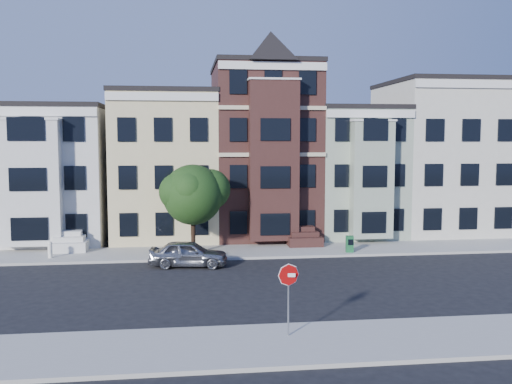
{
  "coord_description": "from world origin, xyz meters",
  "views": [
    {
      "loc": [
        -5.68,
        -26.46,
        7.03
      ],
      "look_at": [
        -1.92,
        3.43,
        4.2
      ],
      "focal_mm": 40.0,
      "sensor_mm": 36.0,
      "label": 1
    }
  ],
  "objects": [
    {
      "name": "far_sidewalk",
      "position": [
        0.0,
        8.0,
        0.07
      ],
      "size": [
        60.0,
        4.0,
        0.15
      ],
      "primitive_type": "cube",
      "color": "#9E9B93",
      "rests_on": "ground"
    },
    {
      "name": "house_green",
      "position": [
        6.5,
        14.5,
        4.5
      ],
      "size": [
        6.0,
        9.0,
        9.0
      ],
      "primitive_type": "cube",
      "color": "#93A18B",
      "rests_on": "ground"
    },
    {
      "name": "parked_car",
      "position": [
        -5.52,
        4.62,
        0.73
      ],
      "size": [
        4.47,
        2.28,
        1.46
      ],
      "primitive_type": "imported",
      "rotation": [
        0.0,
        0.0,
        1.44
      ],
      "color": "gray",
      "rests_on": "ground"
    },
    {
      "name": "stop_sign",
      "position": [
        -2.14,
        -7.34,
        1.59
      ],
      "size": [
        0.8,
        0.23,
        2.89
      ],
      "primitive_type": null,
      "rotation": [
        0.0,
        0.0,
        -0.16
      ],
      "color": "#AE0A0A",
      "rests_on": "near_sidewalk"
    },
    {
      "name": "fire_hydrant",
      "position": [
        -13.44,
        7.24,
        0.53
      ],
      "size": [
        0.33,
        0.33,
        0.77
      ],
      "primitive_type": "cylinder",
      "rotation": [
        0.0,
        0.0,
        0.26
      ],
      "color": "silver",
      "rests_on": "far_sidewalk"
    },
    {
      "name": "house_cream",
      "position": [
        13.5,
        14.5,
        5.5
      ],
      "size": [
        8.0,
        9.0,
        11.0
      ],
      "primitive_type": "cube",
      "color": "beige",
      "rests_on": "ground"
    },
    {
      "name": "street_tree",
      "position": [
        -5.2,
        7.44,
        3.46
      ],
      "size": [
        6.35,
        6.35,
        6.62
      ],
      "primitive_type": null,
      "rotation": [
        0.0,
        0.0,
        -0.12
      ],
      "color": "#254719",
      "rests_on": "far_sidewalk"
    },
    {
      "name": "near_sidewalk",
      "position": [
        0.0,
        -8.0,
        0.07
      ],
      "size": [
        60.0,
        4.0,
        0.15
      ],
      "primitive_type": "cube",
      "color": "#9E9B93",
      "rests_on": "ground"
    },
    {
      "name": "ground",
      "position": [
        0.0,
        0.0,
        0.0
      ],
      "size": [
        120.0,
        120.0,
        0.0
      ],
      "primitive_type": "plane",
      "color": "black"
    },
    {
      "name": "house_white",
      "position": [
        -15.0,
        14.5,
        4.5
      ],
      "size": [
        8.0,
        9.0,
        9.0
      ],
      "primitive_type": "cube",
      "color": "silver",
      "rests_on": "ground"
    },
    {
      "name": "house_brown",
      "position": [
        0.0,
        14.5,
        6.0
      ],
      "size": [
        7.0,
        9.0,
        12.0
      ],
      "primitive_type": "cube",
      "color": "#381D19",
      "rests_on": "ground"
    },
    {
      "name": "house_yellow",
      "position": [
        -7.0,
        14.5,
        5.0
      ],
      "size": [
        7.0,
        9.0,
        10.0
      ],
      "primitive_type": "cube",
      "color": "beige",
      "rests_on": "ground"
    },
    {
      "name": "newspaper_box",
      "position": [
        4.23,
        6.71,
        0.65
      ],
      "size": [
        0.5,
        0.46,
        0.99
      ],
      "primitive_type": "cube",
      "rotation": [
        0.0,
        0.0,
        -0.14
      ],
      "color": "#1C6233",
      "rests_on": "far_sidewalk"
    }
  ]
}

